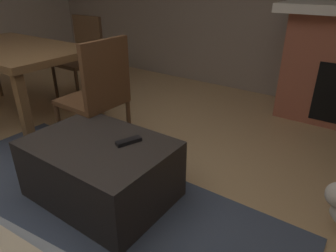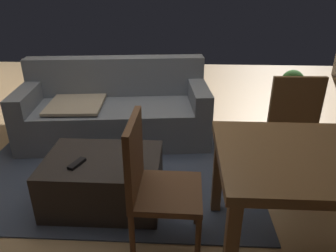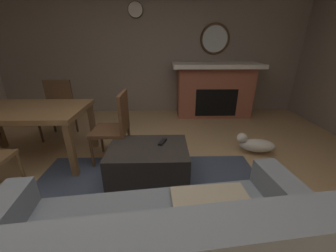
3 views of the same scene
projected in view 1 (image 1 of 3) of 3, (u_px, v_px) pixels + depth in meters
floor at (16, 241)px, 1.70m from camera, size 8.05×8.05×0.00m
area_rug at (27, 249)px, 1.64m from camera, size 2.60×2.00×0.01m
ottoman_coffee_table at (101, 170)px, 1.96m from camera, size 0.89×0.64×0.41m
tv_remote at (129, 141)px, 1.86m from camera, size 0.10×0.17×0.02m
dining_table at (13, 55)px, 2.90m from camera, size 1.51×0.87×0.74m
dining_chair_south at (83, 53)px, 3.57m from camera, size 0.44×0.44×0.93m
dining_chair_west at (99, 92)px, 2.36m from camera, size 0.45×0.45×0.93m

